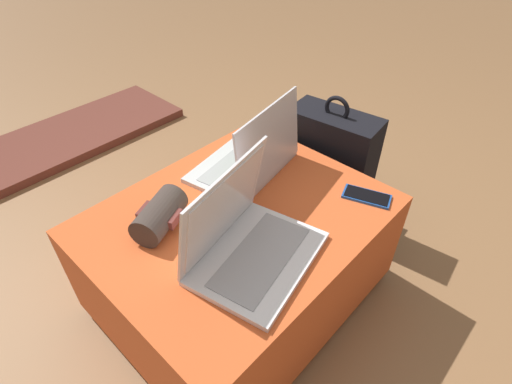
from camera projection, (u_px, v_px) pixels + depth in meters
name	position (u px, v px, depth m)	size (l,w,h in m)	color
ground_plane	(241.00, 295.00, 1.46)	(14.00, 14.00, 0.00)	olive
ottoman	(240.00, 258.00, 1.33)	(0.86, 0.70, 0.40)	maroon
laptop_near	(247.00, 240.00, 1.04)	(0.39, 0.33, 0.27)	silver
laptop_far	(250.00, 159.00, 1.33)	(0.39, 0.30, 0.26)	silver
cell_phone	(367.00, 196.00, 1.25)	(0.11, 0.16, 0.01)	#1E4C9E
backpack	(329.00, 170.00, 1.65)	(0.24, 0.36, 0.57)	black
wrist_brace	(160.00, 215.00, 1.13)	(0.20, 0.15, 0.09)	#3D332D
fireplace_hearth	(55.00, 142.00, 2.21)	(1.40, 0.50, 0.04)	brown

